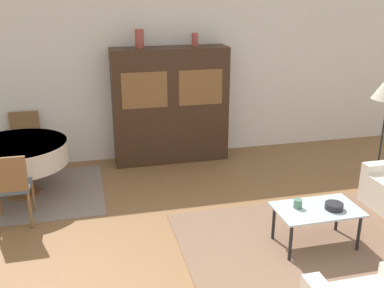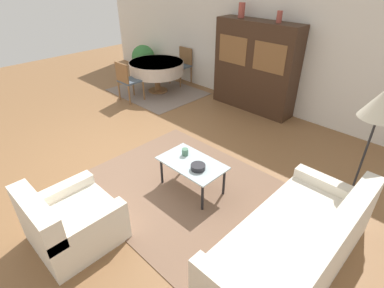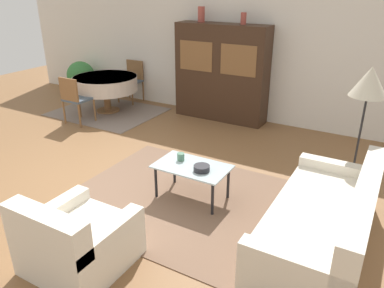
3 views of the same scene
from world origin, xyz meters
name	(u,v)px [view 3 (image 3 of 3)]	position (x,y,z in m)	size (l,w,h in m)	color
ground_plane	(91,185)	(0.00, 0.00, 0.00)	(14.00, 14.00, 0.00)	brown
wall_back	(214,47)	(0.00, 3.63, 1.35)	(10.00, 0.06, 2.70)	silver
area_rug	(182,198)	(1.26, 0.30, 0.01)	(2.74, 2.29, 0.01)	brown
dining_rug	(108,112)	(-1.92, 2.49, 0.01)	(2.13, 1.70, 0.01)	gray
couch	(325,223)	(3.01, 0.24, 0.28)	(0.94, 2.09, 0.81)	silver
armchair	(76,242)	(1.03, -1.24, 0.29)	(0.88, 0.89, 0.78)	silver
coffee_table	(192,169)	(1.36, 0.40, 0.41)	(0.92, 0.56, 0.45)	black
display_cabinet	(221,73)	(0.32, 3.35, 0.92)	(1.83, 0.47, 1.84)	#382316
dining_table	(106,84)	(-1.94, 2.53, 0.60)	(1.32, 1.32, 0.74)	brown
dining_chair_near	(75,97)	(-1.94, 1.66, 0.54)	(0.44, 0.44, 0.91)	brown
dining_chair_far	(132,78)	(-1.94, 3.41, 0.54)	(0.44, 0.44, 0.91)	brown
floor_lamp	(369,85)	(3.07, 1.72, 1.40)	(0.45, 0.45, 1.63)	black
cup	(181,157)	(1.16, 0.46, 0.50)	(0.09, 0.09, 0.10)	#4C7A60
bowl	(202,168)	(1.52, 0.34, 0.49)	(0.20, 0.20, 0.07)	#232328
vase_tall	(201,14)	(-0.14, 3.35, 1.98)	(0.13, 0.13, 0.28)	#9E4238
vase_short	(243,18)	(0.72, 3.35, 1.95)	(0.10, 0.10, 0.21)	#9E4238
potted_plant	(81,77)	(-3.29, 3.16, 0.47)	(0.65, 0.65, 0.83)	#93664C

